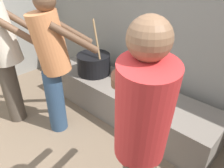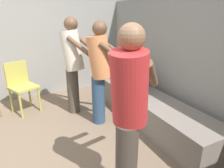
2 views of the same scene
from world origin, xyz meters
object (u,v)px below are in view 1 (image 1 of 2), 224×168
(cook_in_red_shirt, at_px, (141,137))
(cook_in_cream_shirt, at_px, (4,50))
(cook_in_orange_shirt, at_px, (52,59))
(cooking_pot_main, at_px, (94,64))

(cook_in_red_shirt, bearing_deg, cook_in_cream_shirt, 178.64)
(cook_in_cream_shirt, relative_size, cook_in_red_shirt, 1.02)
(cook_in_orange_shirt, height_order, cook_in_cream_shirt, cook_in_cream_shirt)
(cooking_pot_main, xyz_separation_m, cook_in_cream_shirt, (-0.39, -0.95, 0.36))
(cook_in_orange_shirt, bearing_deg, cook_in_red_shirt, -12.75)
(cooking_pot_main, xyz_separation_m, cook_in_red_shirt, (1.48, -0.99, 0.34))
(cook_in_orange_shirt, xyz_separation_m, cook_in_red_shirt, (1.34, -0.30, 0.01))
(cooking_pot_main, distance_m, cook_in_orange_shirt, 0.78)
(cooking_pot_main, xyz_separation_m, cook_in_orange_shirt, (0.14, -0.69, 0.33))
(cooking_pot_main, height_order, cook_in_red_shirt, cook_in_red_shirt)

